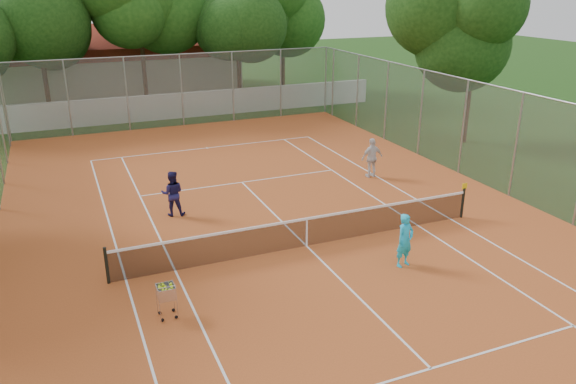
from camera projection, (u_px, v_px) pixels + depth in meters
name	position (u px, v px, depth m)	size (l,w,h in m)	color
ground	(307.00, 247.00, 17.47)	(120.00, 120.00, 0.00)	#17380F
court_pad	(307.00, 246.00, 17.46)	(18.00, 34.00, 0.02)	#B55423
court_lines	(307.00, 246.00, 17.46)	(10.98, 23.78, 0.01)	white
tennis_net	(307.00, 232.00, 17.29)	(11.88, 0.10, 0.98)	black
perimeter_fence	(307.00, 186.00, 16.76)	(18.00, 34.00, 4.00)	slate
boundary_wall	(176.00, 106.00, 33.61)	(26.00, 0.30, 1.50)	white
clubhouse	(118.00, 62.00, 41.02)	(16.40, 9.00, 4.40)	beige
tropical_trees	(161.00, 29.00, 34.70)	(29.00, 19.00, 10.00)	black
player_near	(405.00, 240.00, 16.01)	(0.58, 0.38, 1.59)	#1BBAE8
player_far_left	(173.00, 193.00, 19.51)	(0.79, 0.61, 1.62)	#1C1849
player_far_right	(372.00, 158.00, 23.36)	(0.98, 0.41, 1.67)	silver
ball_hopper	(167.00, 300.00, 13.62)	(0.45, 0.45, 0.94)	silver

